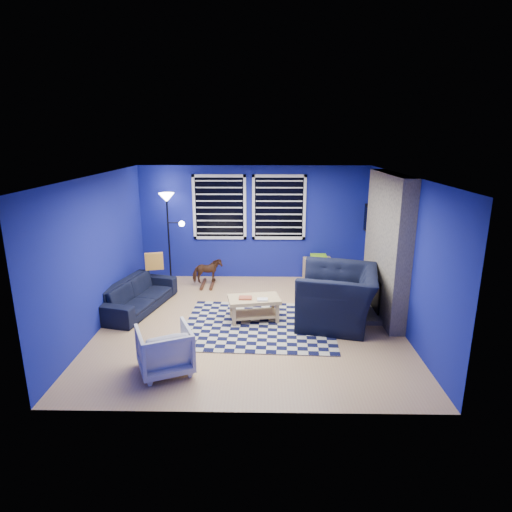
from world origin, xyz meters
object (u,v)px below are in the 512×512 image
Objects in this scene: sofa at (138,295)px; armchair_bent at (165,350)px; tv at (371,221)px; floor_lamp at (168,210)px; coffee_table at (254,304)px; armchair_big at (338,296)px; rocking_horse at (207,271)px; cabinet at (318,269)px.

sofa is 2.63× the size of armchair_bent.
floor_lamp reaches higher than tv.
armchair_bent is 0.36× the size of floor_lamp.
floor_lamp is at bearing 131.96° from coffee_table.
floor_lamp is at bearing -109.71° from armchair_big.
coffee_table is 3.07m from floor_lamp.
sofa reaches higher than coffee_table.
armchair_bent is at bearing -124.53° from coffee_table.
sofa is 3.62m from armchair_big.
rocking_horse is 0.65× the size of coffee_table.
cabinet is 0.34× the size of floor_lamp.
tv is 3.59m from rocking_horse.
tv is at bearing -2.18° from floor_lamp.
floor_lamp is (0.29, 1.59, 1.32)m from sofa.
floor_lamp reaches higher than coffee_table.
coffee_table is 1.46× the size of cabinet.
coffee_table is (1.03, -1.77, -0.03)m from rocking_horse.
rocking_horse is at bearing 120.24° from coffee_table.
armchair_big is at bearing -150.11° from rocking_horse.
sofa is at bearing -161.93° from cabinet.
armchair_bent reaches higher than cabinet.
rocking_horse is 0.94× the size of cabinet.
armchair_big is 3.06m from rocking_horse.
sofa is 0.95× the size of floor_lamp.
armchair_big is at bearing -95.91° from cabinet.
armchair_bent is 2.06m from coffee_table.
cabinet is at bearing -146.93° from armchair_bent.
coffee_table is at bearing -48.04° from floor_lamp.
cabinet reaches higher than rocking_horse.
cabinet is at bearing -50.71° from sofa.
armchair_bent is 1.15× the size of rocking_horse.
cabinet is (-1.02, 0.25, -1.14)m from tv.
sofa is 1.94× the size of coffee_table.
armchair_big is (-0.96, -1.94, -0.93)m from tv.
rocking_horse is 0.32× the size of floor_lamp.
armchair_bent is 1.08× the size of cabinet.
sofa is at bearing -162.54° from tv.
coffee_table is at bearing -88.81° from sofa.
cabinet is (2.53, 3.86, -0.06)m from armchair_bent.
tv is 5.18m from armchair_bent.
floor_lamp is (-3.29, 2.11, 1.12)m from armchair_big.
cabinet is at bearing 57.66° from coffee_table.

